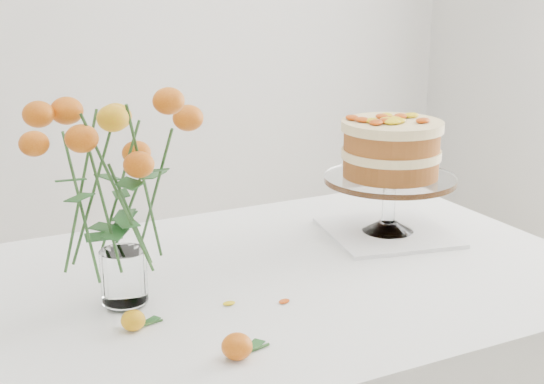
{
  "coord_description": "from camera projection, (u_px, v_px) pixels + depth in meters",
  "views": [
    {
      "loc": [
        -0.65,
        -1.34,
        1.38
      ],
      "look_at": [
        0.05,
        0.04,
        0.92
      ],
      "focal_mm": 50.0,
      "sensor_mm": 36.0,
      "label": 1
    }
  ],
  "objects": [
    {
      "name": "table",
      "position": [
        262.0,
        311.0,
        1.63
      ],
      "size": [
        1.43,
        0.93,
        0.76
      ],
      "color": "tan",
      "rests_on": "ground"
    },
    {
      "name": "napkin",
      "position": [
        387.0,
        232.0,
        1.86
      ],
      "size": [
        0.34,
        0.34,
        0.01
      ],
      "primitive_type": "cube",
      "rotation": [
        0.0,
        0.0,
        -0.2
      ],
      "color": "white",
      "rests_on": "table"
    },
    {
      "name": "cake_stand",
      "position": [
        391.0,
        155.0,
        1.81
      ],
      "size": [
        0.32,
        0.32,
        0.29
      ],
      "rotation": [
        0.0,
        0.0,
        -0.09
      ],
      "color": "white",
      "rests_on": "napkin"
    },
    {
      "name": "rose_vase",
      "position": [
        118.0,
        174.0,
        1.39
      ],
      "size": [
        0.3,
        0.3,
        0.45
      ],
      "rotation": [
        0.0,
        0.0,
        0.02
      ],
      "color": "white",
      "rests_on": "table"
    },
    {
      "name": "loose_rose_near",
      "position": [
        133.0,
        320.0,
        1.36
      ],
      "size": [
        0.08,
        0.04,
        0.04
      ],
      "rotation": [
        0.0,
        0.0,
        0.13
      ],
      "color": "orange",
      "rests_on": "table"
    },
    {
      "name": "loose_rose_far",
      "position": [
        237.0,
        346.0,
        1.26
      ],
      "size": [
        0.09,
        0.05,
        0.04
      ],
      "rotation": [
        0.0,
        0.0,
        0.22
      ],
      "color": "#C34D09",
      "rests_on": "table"
    },
    {
      "name": "stray_petal_a",
      "position": [
        229.0,
        303.0,
        1.47
      ],
      "size": [
        0.03,
        0.02,
        0.0
      ],
      "primitive_type": "ellipsoid",
      "color": "yellow",
      "rests_on": "table"
    },
    {
      "name": "stray_petal_b",
      "position": [
        284.0,
        301.0,
        1.48
      ],
      "size": [
        0.03,
        0.02,
        0.0
      ],
      "primitive_type": "ellipsoid",
      "color": "yellow",
      "rests_on": "table"
    }
  ]
}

